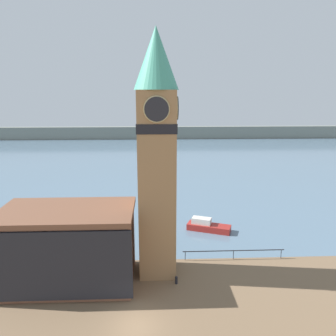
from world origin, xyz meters
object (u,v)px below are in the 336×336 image
(pier_building, at_px, (68,246))
(mooring_bollard_near, at_px, (176,280))
(boat_near, at_px, (207,226))
(clock_tower, at_px, (157,151))

(pier_building, height_order, mooring_bollard_near, pier_building)
(pier_building, relative_size, boat_near, 2.12)
(clock_tower, bearing_deg, pier_building, -170.13)
(clock_tower, distance_m, pier_building, 12.67)
(pier_building, bearing_deg, mooring_bollard_near, -4.71)
(clock_tower, relative_size, boat_near, 3.98)
(clock_tower, height_order, boat_near, clock_tower)
(clock_tower, xyz_separation_m, boat_near, (6.87, 10.27, -12.24))
(clock_tower, bearing_deg, mooring_bollard_near, -52.94)
(pier_building, relative_size, mooring_bollard_near, 15.84)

